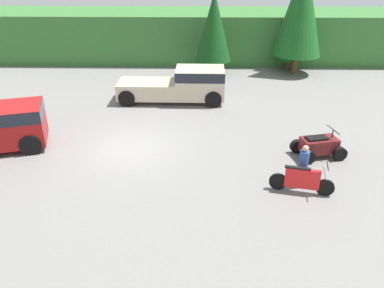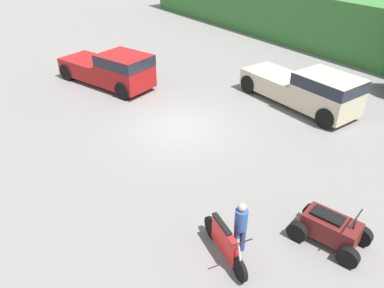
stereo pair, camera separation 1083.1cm
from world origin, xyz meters
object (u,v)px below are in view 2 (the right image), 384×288
object	(u,v)px
pickup_truck_red	(112,68)
quad_atv	(330,229)
pickup_truck_second	(308,88)
dirt_bike	(225,242)
rider_person	(241,226)

from	to	relation	value
pickup_truck_red	quad_atv	bearing A→B (deg)	-18.19
pickup_truck_second	dirt_bike	size ratio (longest dim) A/B	2.70
pickup_truck_second	dirt_bike	xyz separation A→B (m)	(4.63, -9.09, -0.51)
pickup_truck_red	pickup_truck_second	size ratio (longest dim) A/B	0.99
pickup_truck_red	pickup_truck_second	world-z (taller)	same
pickup_truck_red	rider_person	distance (m)	12.87
dirt_bike	rider_person	size ratio (longest dim) A/B	1.35
dirt_bike	quad_atv	bearing A→B (deg)	76.21
pickup_truck_red	dirt_bike	xyz separation A→B (m)	(12.52, -2.99, -0.51)
quad_atv	pickup_truck_second	bearing A→B (deg)	119.77
dirt_bike	rider_person	distance (m)	0.60
rider_person	pickup_truck_red	bearing A→B (deg)	178.21
quad_atv	rider_person	size ratio (longest dim) A/B	1.35
quad_atv	pickup_truck_red	bearing A→B (deg)	165.58
pickup_truck_red	pickup_truck_second	distance (m)	9.97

